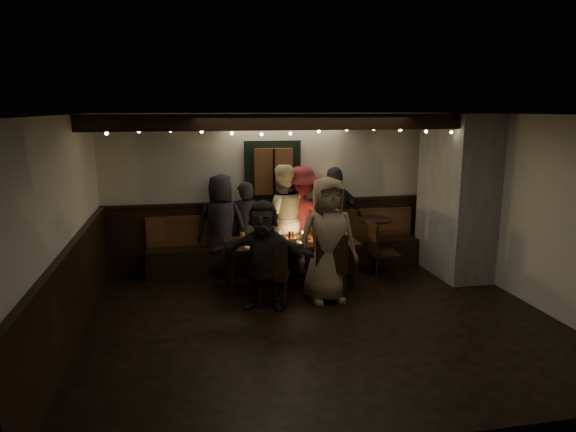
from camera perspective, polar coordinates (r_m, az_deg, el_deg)
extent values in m
cube|color=black|center=(6.74, 3.69, -11.56)|extent=(6.00, 5.00, 0.01)
cube|color=black|center=(6.19, 4.01, 11.21)|extent=(6.00, 5.00, 0.01)
cube|color=silver|center=(8.74, -0.48, 2.83)|extent=(6.00, 0.01, 2.60)
cube|color=silver|center=(6.27, -23.70, -1.80)|extent=(0.01, 5.00, 2.60)
cube|color=silver|center=(7.69, 26.00, 0.36)|extent=(0.01, 5.00, 2.60)
cube|color=black|center=(8.86, -0.44, -1.99)|extent=(6.00, 0.05, 1.10)
cube|color=black|center=(6.47, -22.88, -8.26)|extent=(0.05, 5.00, 1.10)
cube|color=gray|center=(8.72, 18.21, 2.22)|extent=(0.70, 1.40, 2.60)
cube|color=black|center=(8.71, -0.12, -4.46)|extent=(4.60, 0.45, 0.45)
cube|color=#55321D|center=(8.76, -0.36, -1.14)|extent=(4.60, 0.06, 0.50)
cube|color=black|center=(8.59, -1.72, 5.03)|extent=(0.95, 0.04, 1.00)
cube|color=#55321D|center=(8.53, -1.65, 4.98)|extent=(0.64, 0.12, 0.76)
cube|color=black|center=(7.16, 1.84, 10.40)|extent=(6.00, 0.16, 0.22)
sphere|color=#FFE599|center=(7.02, -19.52, 8.64)|extent=(0.04, 0.04, 0.04)
sphere|color=#FFE599|center=(6.97, -16.24, 9.02)|extent=(0.04, 0.04, 0.04)
sphere|color=#FFE599|center=(6.95, -12.91, 9.23)|extent=(0.04, 0.04, 0.04)
sphere|color=#FFE599|center=(6.96, -9.57, 9.23)|extent=(0.04, 0.04, 0.04)
sphere|color=#FFE599|center=(6.98, -6.24, 9.12)|extent=(0.04, 0.04, 0.04)
sphere|color=#FFE599|center=(7.03, -2.96, 9.06)|extent=(0.04, 0.04, 0.04)
sphere|color=#FFE599|center=(7.10, 0.28, 9.16)|extent=(0.04, 0.04, 0.04)
sphere|color=#FFE599|center=(7.19, 3.44, 9.36)|extent=(0.04, 0.04, 0.04)
sphere|color=#FFE599|center=(7.31, 6.52, 9.53)|extent=(0.04, 0.04, 0.04)
sphere|color=#FFE599|center=(7.44, 9.49, 9.52)|extent=(0.04, 0.04, 0.04)
sphere|color=#FFE599|center=(7.59, 12.35, 9.33)|extent=(0.04, 0.04, 0.04)
sphere|color=#FFE599|center=(7.76, 15.08, 9.06)|extent=(0.04, 0.04, 0.04)
sphere|color=#FFE599|center=(7.95, 17.69, 8.85)|extent=(0.04, 0.04, 0.04)
sphere|color=#FFE599|center=(8.15, 20.18, 8.79)|extent=(0.04, 0.04, 0.04)
cube|color=black|center=(7.78, 0.29, -2.95)|extent=(1.99, 0.85, 0.06)
cylinder|color=black|center=(7.42, -6.16, -6.62)|extent=(0.07, 0.07, 0.65)
cylinder|color=black|center=(8.09, -6.63, -5.07)|extent=(0.07, 0.07, 0.65)
cylinder|color=black|center=(7.80, 7.49, -5.75)|extent=(0.07, 0.07, 0.65)
cylinder|color=black|center=(8.43, 5.95, -4.35)|extent=(0.07, 0.07, 0.65)
cylinder|color=#BF7226|center=(7.76, -5.09, -2.32)|extent=(0.07, 0.07, 0.13)
cylinder|color=#BF7226|center=(7.55, -1.88, -2.67)|extent=(0.07, 0.07, 0.13)
cylinder|color=silver|center=(7.86, -1.05, -2.09)|extent=(0.07, 0.07, 0.13)
cylinder|color=#BF7226|center=(7.75, 1.92, -2.30)|extent=(0.07, 0.07, 0.13)
cylinder|color=silver|center=(8.01, 3.82, -1.84)|extent=(0.07, 0.07, 0.13)
cylinder|color=#BF7226|center=(7.80, 5.81, -2.26)|extent=(0.07, 0.07, 0.13)
cylinder|color=white|center=(7.41, -3.86, -3.46)|extent=(0.25, 0.25, 0.01)
cube|color=#B2B2B7|center=(7.73, 0.37, -2.66)|extent=(0.15, 0.09, 0.05)
cylinder|color=#990C0C|center=(7.71, 0.16, -2.30)|extent=(0.03, 0.03, 0.15)
cylinder|color=gold|center=(7.72, 0.57, -2.28)|extent=(0.03, 0.03, 0.15)
cylinder|color=silver|center=(7.86, 1.68, -2.31)|extent=(0.05, 0.05, 0.08)
sphere|color=#FFB24C|center=(7.84, 1.68, -1.91)|extent=(0.03, 0.03, 0.03)
cube|color=black|center=(7.11, -1.60, -6.67)|extent=(0.49, 0.49, 0.04)
cube|color=black|center=(6.86, -1.74, -5.17)|extent=(0.40, 0.14, 0.46)
cylinder|color=black|center=(7.32, -0.20, -7.89)|extent=(0.03, 0.03, 0.40)
cylinder|color=black|center=(7.01, -0.35, -8.80)|extent=(0.03, 0.03, 0.40)
cylinder|color=black|center=(7.35, -2.78, -7.84)|extent=(0.03, 0.03, 0.40)
cylinder|color=black|center=(7.04, -3.05, -8.74)|extent=(0.03, 0.03, 0.40)
cube|color=black|center=(7.36, 4.84, -5.73)|extent=(0.54, 0.54, 0.04)
cube|color=black|center=(7.09, 4.91, -4.10)|extent=(0.44, 0.16, 0.51)
cylinder|color=black|center=(7.61, 6.14, -7.03)|extent=(0.04, 0.04, 0.43)
cylinder|color=black|center=(7.27, 6.26, -7.95)|extent=(0.04, 0.04, 0.43)
cylinder|color=black|center=(7.60, 3.42, -7.01)|extent=(0.04, 0.04, 0.43)
cylinder|color=black|center=(7.26, 3.41, -7.92)|extent=(0.04, 0.04, 0.43)
cube|color=black|center=(8.23, 10.66, -4.13)|extent=(0.45, 0.45, 0.04)
cube|color=black|center=(8.11, 9.44, -2.42)|extent=(0.07, 0.42, 0.48)
cylinder|color=black|center=(8.20, 12.11, -5.92)|extent=(0.04, 0.04, 0.41)
cylinder|color=black|center=(8.09, 9.81, -6.06)|extent=(0.04, 0.04, 0.41)
cylinder|color=black|center=(8.50, 11.34, -5.23)|extent=(0.04, 0.04, 0.41)
cylinder|color=black|center=(8.40, 9.13, -5.36)|extent=(0.04, 0.04, 0.41)
cylinder|color=black|center=(8.78, 9.47, -5.92)|extent=(0.46, 0.46, 0.03)
cylinder|color=black|center=(8.67, 9.57, -3.24)|extent=(0.06, 0.06, 0.88)
cylinder|color=black|center=(8.56, 9.67, -0.41)|extent=(0.56, 0.56, 0.04)
imported|color=black|center=(8.36, -7.40, -0.98)|extent=(0.89, 0.67, 1.66)
imported|color=black|center=(8.42, -4.73, -1.29)|extent=(0.60, 0.43, 1.52)
imported|color=beige|center=(8.38, -0.66, -0.36)|extent=(0.88, 0.69, 1.79)
imported|color=maroon|center=(8.51, 1.50, -0.34)|extent=(1.30, 1.06, 1.75)
imported|color=#2D2D2E|center=(8.60, 5.27, -0.29)|extent=(1.09, 0.65, 1.74)
imported|color=black|center=(6.91, -2.76, -4.34)|extent=(1.45, 0.84, 1.49)
imported|color=#8C7556|center=(7.16, 4.36, -2.66)|extent=(0.91, 0.64, 1.76)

